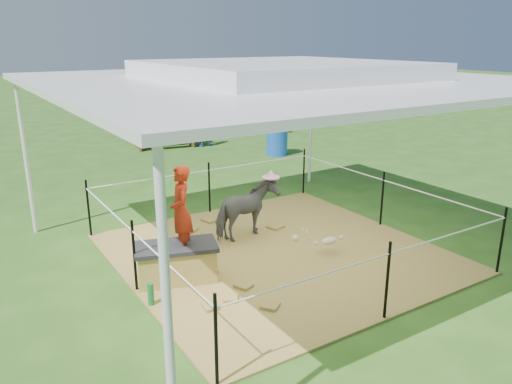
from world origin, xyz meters
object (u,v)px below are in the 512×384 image
picnic_table_near (162,132)px  straw_bale (177,264)px  pony (247,210)px  picnic_table_far (260,120)px  distant_person (202,127)px  woman (181,204)px  foal (329,239)px  green_bottle (151,294)px  trash_barrel (277,139)px

picnic_table_near → straw_bale: bearing=-101.0°
straw_bale → picnic_table_near: bearing=69.0°
pony → straw_bale: bearing=103.4°
straw_bale → picnic_table_far: picnic_table_far is taller
straw_bale → distant_person: bearing=61.3°
picnic_table_far → woman: bearing=-94.5°
foal → picnic_table_far: picnic_table_far is taller
straw_bale → picnic_table_far: (7.44, 9.42, 0.12)m
green_bottle → picnic_table_near: picnic_table_near is taller
trash_barrel → picnic_table_far: (1.81, 3.69, -0.09)m
straw_bale → trash_barrel: bearing=45.5°
woman → picnic_table_far: bearing=160.0°
straw_bale → pony: (1.60, 0.79, 0.25)m
green_bottle → pony: (2.15, 1.24, 0.34)m
pony → distant_person: (2.79, 7.24, 0.10)m
green_bottle → pony: size_ratio=0.25×
picnic_table_near → distant_person: 1.28m
woman → foal: woman is taller
trash_barrel → pony: bearing=-129.2°
green_bottle → woman: bearing=34.7°
trash_barrel → picnic_table_far: size_ratio=0.51×
foal → pony: bearing=122.1°
woman → distant_person: (4.29, 8.02, -0.50)m
foal → distant_person: 8.71m
trash_barrel → distant_person: size_ratio=0.77×
distant_person → trash_barrel: bearing=122.0°
foal → distant_person: (2.05, 8.46, 0.35)m
pony → picnic_table_far: (5.84, 8.63, -0.13)m
straw_bale → green_bottle: bearing=-140.7°
green_bottle → trash_barrel: (6.18, 6.18, 0.29)m
foal → picnic_table_far: 11.10m
picnic_table_far → picnic_table_near: bearing=-137.7°
distant_person → green_bottle: bearing=63.2°
woman → distant_person: size_ratio=1.02×
picnic_table_far → green_bottle: bearing=-95.6°
straw_bale → trash_barrel: (5.63, 5.73, 0.21)m
foal → green_bottle: bearing=-178.7°
picnic_table_near → distant_person: bearing=-26.8°
foal → picnic_table_near: 9.28m
straw_bale → pony: 1.80m
foal → trash_barrel: trash_barrel is taller
distant_person → pony: bearing=72.4°
woman → distant_person: woman is taller
green_bottle → straw_bale: bearing=39.3°
foal → picnic_table_near: size_ratio=0.40×
picnic_table_far → distant_person: size_ratio=1.50×
foal → trash_barrel: size_ratio=0.89×
green_bottle → picnic_table_far: size_ratio=0.16×
picnic_table_near → distant_person: (1.02, -0.76, 0.18)m
picnic_table_near → picnic_table_far: size_ratio=1.13×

